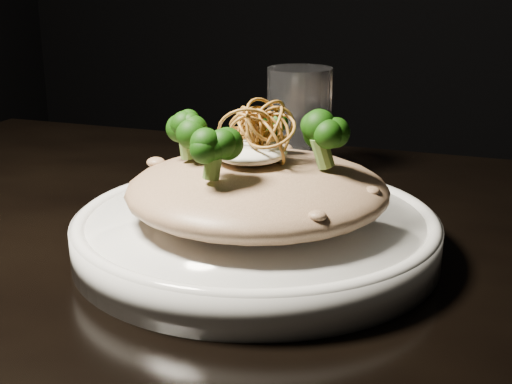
{
  "coord_description": "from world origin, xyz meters",
  "views": [
    {
      "loc": [
        0.2,
        -0.54,
        0.99
      ],
      "look_at": [
        0.01,
        0.0,
        0.81
      ],
      "focal_mm": 50.0,
      "sensor_mm": 36.0,
      "label": 1
    }
  ],
  "objects": [
    {
      "name": "plate",
      "position": [
        0.01,
        0.0,
        0.77
      ],
      "size": [
        0.31,
        0.31,
        0.03
      ],
      "primitive_type": "cylinder",
      "color": "white",
      "rests_on": "table"
    },
    {
      "name": "broccoli",
      "position": [
        0.01,
        -0.0,
        0.85
      ],
      "size": [
        0.13,
        0.13,
        0.05
      ],
      "primitive_type": null,
      "color": "black",
      "rests_on": "risotto"
    },
    {
      "name": "drinking_glass",
      "position": [
        -0.02,
        0.23,
        0.81
      ],
      "size": [
        0.1,
        0.1,
        0.13
      ],
      "primitive_type": "cylinder",
      "rotation": [
        0.0,
        0.0,
        0.43
      ],
      "color": "white",
      "rests_on": "table"
    },
    {
      "name": "shallots",
      "position": [
        0.01,
        0.01,
        0.87
      ],
      "size": [
        0.06,
        0.06,
        0.04
      ],
      "primitive_type": null,
      "color": "brown",
      "rests_on": "cheese"
    },
    {
      "name": "risotto",
      "position": [
        0.01,
        0.0,
        0.81
      ],
      "size": [
        0.22,
        0.22,
        0.05
      ],
      "primitive_type": "ellipsoid",
      "color": "brown",
      "rests_on": "plate"
    },
    {
      "name": "cheese",
      "position": [
        0.0,
        0.0,
        0.84
      ],
      "size": [
        0.06,
        0.06,
        0.02
      ],
      "primitive_type": "ellipsoid",
      "color": "white",
      "rests_on": "risotto"
    },
    {
      "name": "table",
      "position": [
        0.0,
        0.0,
        0.67
      ],
      "size": [
        1.1,
        0.8,
        0.75
      ],
      "color": "black",
      "rests_on": "ground"
    }
  ]
}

